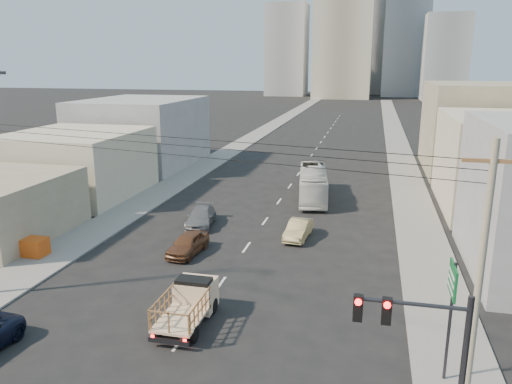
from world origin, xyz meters
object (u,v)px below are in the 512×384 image
at_px(sedan_grey, 201,217).
at_px(green_sign, 452,294).
at_px(city_bus, 313,184).
at_px(utility_pole, 478,288).
at_px(flatbed_pickup, 188,302).
at_px(sedan_brown, 188,244).
at_px(traffic_signal, 426,354).
at_px(crate_stack, 33,247).
at_px(sedan_tan, 298,229).

xyz_separation_m(sedan_grey, green_sign, (15.74, -16.28, 3.07)).
xyz_separation_m(city_bus, sedan_grey, (-7.42, -9.95, -0.74)).
bearing_deg(utility_pole, flatbed_pickup, 158.82).
bearing_deg(green_sign, city_bus, 107.61).
xyz_separation_m(flatbed_pickup, sedan_brown, (-3.24, 8.47, -0.40)).
relative_size(flatbed_pickup, sedan_brown, 1.09).
distance_m(green_sign, utility_pole, 2.91).
relative_size(traffic_signal, utility_pole, 0.60).
bearing_deg(city_bus, utility_pole, -80.69).
distance_m(city_bus, sedan_grey, 12.44).
xyz_separation_m(sedan_grey, utility_pole, (16.08, -18.78, 4.51)).
bearing_deg(traffic_signal, city_bus, 102.51).
bearing_deg(flatbed_pickup, sedan_brown, 110.93).
bearing_deg(crate_stack, utility_pole, -22.60).
distance_m(traffic_signal, green_sign, 5.21).
distance_m(city_bus, traffic_signal, 32.11).
distance_m(sedan_tan, sedan_grey, 7.81).
xyz_separation_m(flatbed_pickup, city_bus, (3.05, 24.19, 0.32)).
xyz_separation_m(sedan_brown, crate_stack, (-9.55, -2.81, -0.00)).
xyz_separation_m(flatbed_pickup, utility_pole, (11.71, -4.54, 4.09)).
bearing_deg(traffic_signal, utility_pole, 55.39).
height_order(sedan_grey, green_sign, green_sign).
bearing_deg(sedan_brown, crate_stack, -158.24).
height_order(flatbed_pickup, utility_pole, utility_pole).
bearing_deg(flatbed_pickup, crate_stack, 156.12).
height_order(city_bus, sedan_grey, city_bus).
height_order(city_bus, utility_pole, utility_pole).
distance_m(traffic_signal, utility_pole, 3.24).
relative_size(city_bus, green_sign, 2.04).
bearing_deg(traffic_signal, sedan_grey, 123.99).
bearing_deg(green_sign, traffic_signal, -105.55).
bearing_deg(green_sign, sedan_brown, 144.29).
distance_m(flatbed_pickup, crate_stack, 13.99).
height_order(sedan_brown, crate_stack, sedan_brown).
distance_m(sedan_grey, utility_pole, 25.13).
xyz_separation_m(flatbed_pickup, crate_stack, (-12.79, 5.66, -0.40)).
xyz_separation_m(city_bus, crate_stack, (-15.84, -18.53, -0.73)).
bearing_deg(sedan_grey, crate_stack, -143.35).
bearing_deg(green_sign, crate_stack, 162.33).
bearing_deg(traffic_signal, green_sign, 74.45).
bearing_deg(sedan_grey, green_sign, -54.84).
distance_m(sedan_tan, utility_pole, 20.05).
bearing_deg(sedan_grey, traffic_signal, -64.89).
relative_size(flatbed_pickup, sedan_tan, 1.12).
bearing_deg(city_bus, flatbed_pickup, -104.65).
distance_m(city_bus, sedan_tan, 11.11).
bearing_deg(sedan_grey, sedan_tan, -17.16).
relative_size(traffic_signal, crate_stack, 3.33).
relative_size(sedan_brown, sedan_grey, 0.87).
bearing_deg(utility_pole, green_sign, 97.67).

